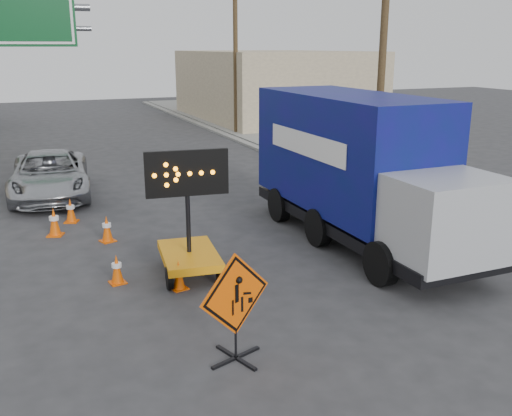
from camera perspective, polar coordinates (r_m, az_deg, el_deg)
ground at (r=9.15m, az=5.27°, el=-16.73°), size 100.00×100.00×0.00m
curb_right at (r=24.83m, az=3.74°, el=4.55°), size 0.40×60.00×0.12m
sidewalk_right at (r=25.92m, az=8.32°, el=4.94°), size 4.00×60.00×0.15m
building_right_far at (r=40.47m, az=1.65°, el=12.16°), size 10.00×14.00×4.60m
utility_pole_near at (r=20.45m, az=12.55°, el=14.85°), size 1.80×0.26×9.00m
utility_pole_far at (r=32.92m, az=-2.06°, el=15.46°), size 1.80×0.26×9.00m
construction_sign at (r=9.18m, az=-2.08°, el=-9.64°), size 1.32×0.95×1.84m
arrow_board at (r=12.72m, az=-6.71°, el=-3.93°), size 1.78×2.11×2.82m
pickup_truck at (r=20.46m, az=-19.91°, el=3.15°), size 2.94×5.57×1.49m
box_truck at (r=14.81m, az=10.23°, el=3.06°), size 2.55×7.90×3.75m
cone_a at (r=12.10m, az=-7.74°, el=-6.63°), size 0.39×0.39×0.64m
cone_b at (r=12.64m, az=-13.75°, el=-5.94°), size 0.38×0.38×0.65m
cone_c at (r=15.33m, az=-14.68°, el=-2.00°), size 0.45×0.45×0.70m
cone_d at (r=16.21m, az=-19.53°, el=-1.31°), size 0.51×0.51×0.77m
cone_e at (r=17.31m, az=-18.05°, el=-0.22°), size 0.47×0.47×0.71m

